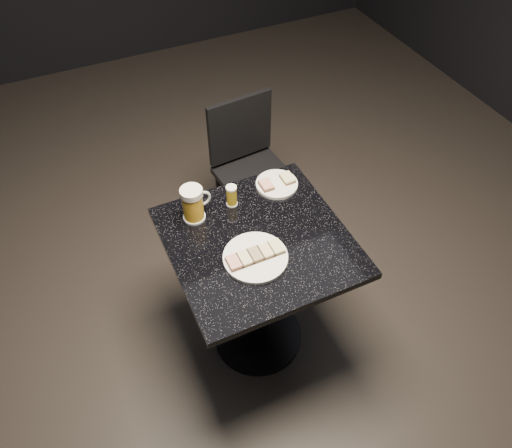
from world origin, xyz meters
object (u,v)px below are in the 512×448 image
object	(u,v)px
plate_large	(255,257)
table	(258,276)
beer_mug	(193,204)
beer_tumbler	(232,196)
chair	(250,165)
plate_small	(277,184)

from	to	relation	value
plate_large	table	distance (m)	0.27
beer_mug	beer_tumbler	bearing A→B (deg)	2.44
beer_mug	chair	xyz separation A→B (m)	(0.46, 0.47, -0.33)
beer_mug	chair	world-z (taller)	beer_mug
beer_mug	beer_tumbler	world-z (taller)	beer_mug
table	beer_tumbler	world-z (taller)	beer_tumbler
beer_mug	table	bearing A→B (deg)	-49.68
beer_mug	chair	distance (m)	0.74
plate_large	chair	world-z (taller)	chair
plate_large	beer_mug	bearing A→B (deg)	114.03
table	beer_mug	distance (m)	0.43
table	beer_mug	bearing A→B (deg)	130.32
plate_small	chair	world-z (taller)	chair
plate_large	plate_small	world-z (taller)	same
beer_mug	plate_small	bearing A→B (deg)	4.43
beer_tumbler	chair	distance (m)	0.63
plate_large	plate_small	bearing A→B (deg)	52.29
table	plate_large	bearing A→B (deg)	-121.17
plate_large	chair	distance (m)	0.88
plate_small	beer_mug	xyz separation A→B (m)	(-0.39, -0.03, 0.07)
plate_small	beer_mug	distance (m)	0.40
plate_small	beer_mug	world-z (taller)	beer_mug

